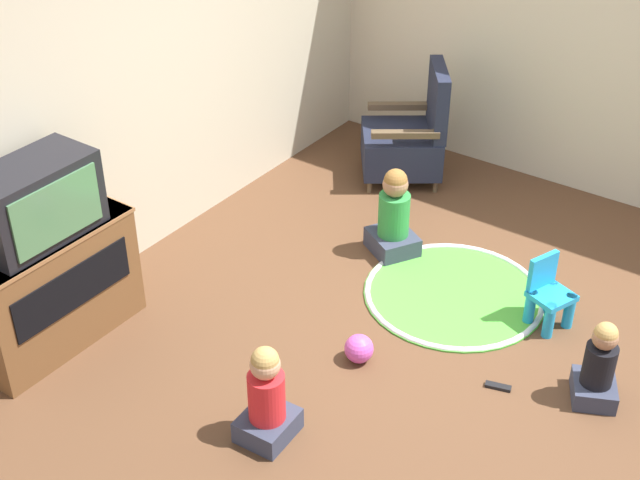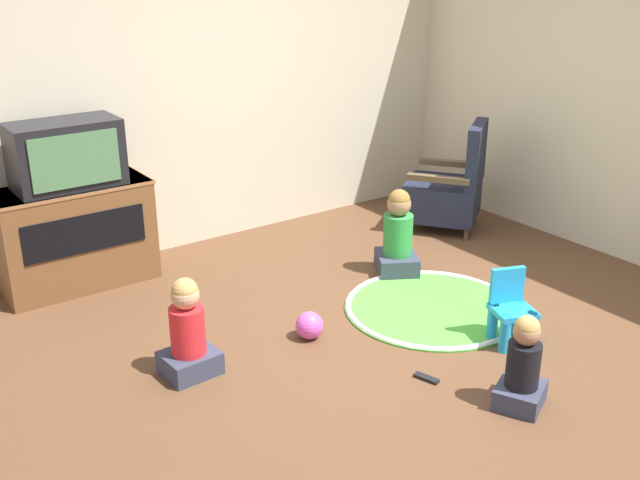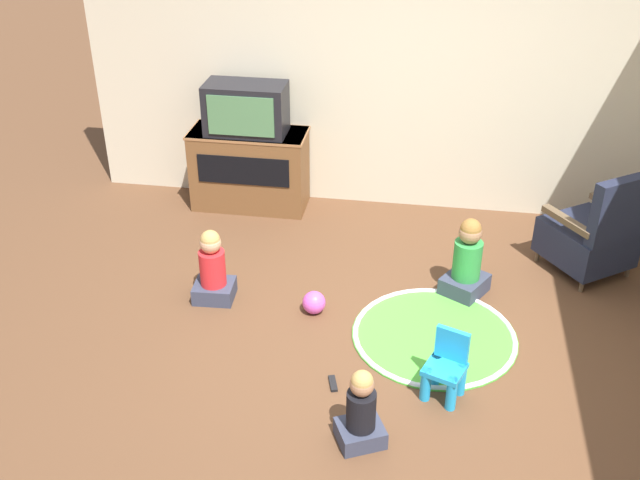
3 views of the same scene
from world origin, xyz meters
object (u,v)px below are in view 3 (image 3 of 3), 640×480
(child_watching_left, at_px, (213,270))
(remote_control, at_px, (333,383))
(yellow_kid_chair, at_px, (446,371))
(child_watching_right, at_px, (467,262))
(black_armchair, at_px, (593,235))
(television, at_px, (246,109))
(toy_ball, at_px, (314,303))
(tv_cabinet, at_px, (250,168))
(child_watching_center, at_px, (361,412))

(child_watching_left, bearing_deg, remote_control, -42.36)
(yellow_kid_chair, relative_size, child_watching_right, 0.71)
(yellow_kid_chair, height_order, child_watching_left, child_watching_left)
(black_armchair, bearing_deg, child_watching_left, -19.24)
(television, bearing_deg, toy_ball, -61.24)
(child_watching_left, height_order, child_watching_right, child_watching_right)
(child_watching_left, bearing_deg, yellow_kid_chair, -28.30)
(television, distance_m, remote_control, 2.85)
(yellow_kid_chair, bearing_deg, child_watching_right, 104.47)
(tv_cabinet, bearing_deg, black_armchair, -13.37)
(black_armchair, height_order, child_watching_right, black_armchair)
(black_armchair, height_order, child_watching_center, black_armchair)
(child_watching_left, xyz_separation_m, remote_control, (1.06, -0.86, -0.25))
(yellow_kid_chair, relative_size, child_watching_center, 0.88)
(tv_cabinet, xyz_separation_m, toy_ball, (0.89, -1.65, -0.30))
(television, xyz_separation_m, toy_ball, (0.89, -1.62, -0.89))
(child_watching_center, xyz_separation_m, child_watching_right, (0.63, 1.72, 0.05))
(toy_ball, xyz_separation_m, remote_control, (0.26, -0.79, -0.08))
(child_watching_right, relative_size, remote_control, 4.20)
(toy_ball, bearing_deg, child_watching_center, -68.56)
(tv_cabinet, bearing_deg, yellow_kid_chair, -52.07)
(television, bearing_deg, black_armchair, -12.94)
(yellow_kid_chair, distance_m, toy_ball, 1.25)
(television, relative_size, toy_ball, 4.12)
(black_armchair, distance_m, child_watching_right, 1.11)
(television, distance_m, black_armchair, 3.16)
(television, xyz_separation_m, child_watching_center, (1.39, -2.89, -0.75))
(remote_control, bearing_deg, child_watching_right, -51.01)
(television, relative_size, remote_control, 4.66)
(toy_ball, bearing_deg, black_armchair, 23.65)
(child_watching_right, height_order, toy_ball, child_watching_right)
(child_watching_left, relative_size, child_watching_center, 1.12)
(black_armchair, xyz_separation_m, child_watching_left, (-2.92, -0.87, -0.09))
(television, distance_m, child_watching_center, 3.29)
(black_armchair, distance_m, child_watching_center, 2.74)
(black_armchair, distance_m, child_watching_left, 3.05)
(television, xyz_separation_m, yellow_kid_chair, (1.88, -2.39, -0.79))
(yellow_kid_chair, bearing_deg, tv_cabinet, 148.83)
(child_watching_left, relative_size, remote_control, 3.84)
(yellow_kid_chair, xyz_separation_m, remote_control, (-0.73, -0.03, -0.19))
(television, relative_size, child_watching_center, 1.36)
(tv_cabinet, height_order, black_armchair, black_armchair)
(black_armchair, height_order, remote_control, black_armchair)
(tv_cabinet, distance_m, toy_ball, 1.90)
(child_watching_left, relative_size, child_watching_right, 0.92)
(television, height_order, black_armchair, television)
(television, height_order, toy_ball, television)
(child_watching_center, distance_m, remote_control, 0.57)
(child_watching_right, xyz_separation_m, remote_control, (-0.86, -1.25, -0.27))
(child_watching_left, bearing_deg, child_watching_center, -49.17)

